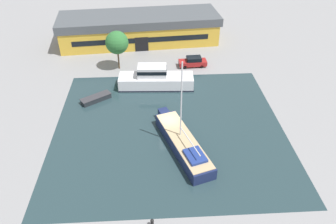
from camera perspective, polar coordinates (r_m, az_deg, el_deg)
name	(u,v)px	position (r m, az deg, el deg)	size (l,w,h in m)	color
ground_plane	(169,128)	(41.20, 0.16, -2.76)	(440.00, 440.00, 0.00)	gray
water_canal	(169,128)	(41.19, 0.16, -2.76)	(28.43, 26.96, 0.01)	#23383D
warehouse_building	(139,28)	(63.87, -5.00, 14.34)	(30.30, 11.84, 5.21)	gold
quay_tree_near_building	(117,43)	(53.24, -8.89, 11.85)	(3.65, 3.65, 6.38)	brown
parked_car	(193,62)	(55.08, 4.37, 8.74)	(4.67, 2.08, 1.67)	maroon
sailboat_moored	(183,143)	(37.85, 2.54, -5.35)	(6.08, 12.54, 10.75)	#19234C
motor_cruiser	(155,79)	(48.83, -2.23, 5.70)	(11.24, 3.78, 3.50)	white
small_dinghy	(96,98)	(47.14, -12.43, 2.33)	(4.37, 3.61, 0.72)	#23282D
mooring_bollard	(152,222)	(30.92, -2.78, -18.62)	(0.32, 0.32, 0.84)	black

